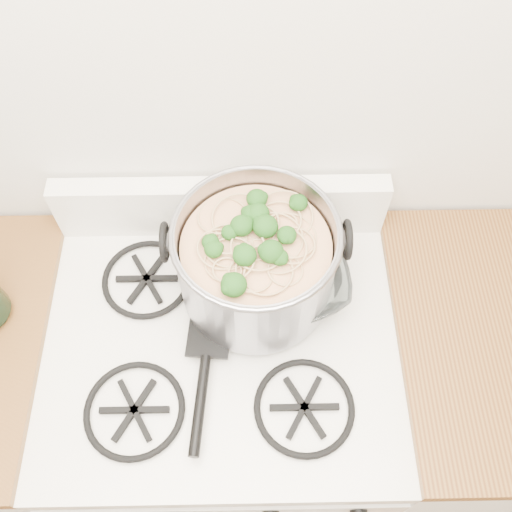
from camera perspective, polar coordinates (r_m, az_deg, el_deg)
The scene contains 5 objects.
gas_range at distance 1.68m, azimuth -2.67°, elevation -14.75°, with size 0.76×0.66×0.92m.
counter_left at distance 1.75m, azimuth -19.96°, elevation -13.84°, with size 0.25×0.65×0.92m.
stock_pot at distance 1.18m, azimuth -0.00°, elevation -0.63°, with size 0.37×0.34×0.23m.
spatula at distance 1.22m, azimuth -4.72°, elevation -7.58°, with size 0.29×0.31×0.02m, color black, non-canonical shape.
glass_bowl at distance 1.27m, azimuth 2.48°, elevation -2.28°, with size 0.11×0.11×0.03m, color white.
Camera 1 is at (0.07, 0.78, 2.04)m, focal length 40.00 mm.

